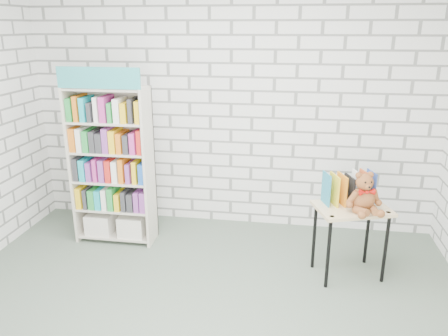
# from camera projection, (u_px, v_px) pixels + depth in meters

# --- Properties ---
(ground) EXTENTS (4.50, 4.50, 0.00)m
(ground) POSITION_uv_depth(u_px,v_px,m) (193.00, 330.00, 3.34)
(ground) COLOR #4E5D4F
(ground) RESTS_ON ground
(room_shell) EXTENTS (4.52, 4.02, 2.81)m
(room_shell) POSITION_uv_depth(u_px,v_px,m) (187.00, 97.00, 2.78)
(room_shell) COLOR silver
(room_shell) RESTS_ON ground
(bookshelf) EXTENTS (0.82, 0.32, 1.85)m
(bookshelf) POSITION_uv_depth(u_px,v_px,m) (112.00, 165.00, 4.52)
(bookshelf) COLOR beige
(bookshelf) RESTS_ON ground
(display_table) EXTENTS (0.74, 0.62, 0.68)m
(display_table) POSITION_uv_depth(u_px,v_px,m) (351.00, 217.00, 3.91)
(display_table) COLOR tan
(display_table) RESTS_ON ground
(table_books) EXTENTS (0.48, 0.32, 0.26)m
(table_books) POSITION_uv_depth(u_px,v_px,m) (349.00, 189.00, 3.93)
(table_books) COLOR teal
(table_books) RESTS_ON display_table
(teddy_bear) EXTENTS (0.32, 0.31, 0.35)m
(teddy_bear) POSITION_uv_depth(u_px,v_px,m) (364.00, 196.00, 3.75)
(teddy_bear) COLOR brown
(teddy_bear) RESTS_ON display_table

